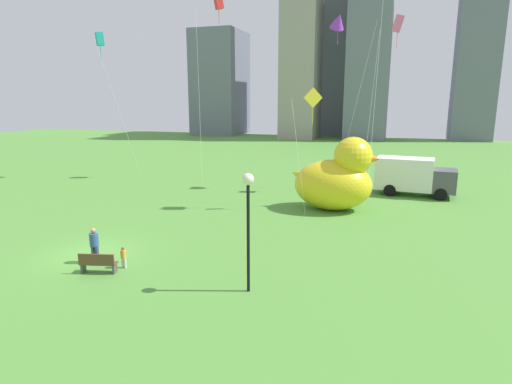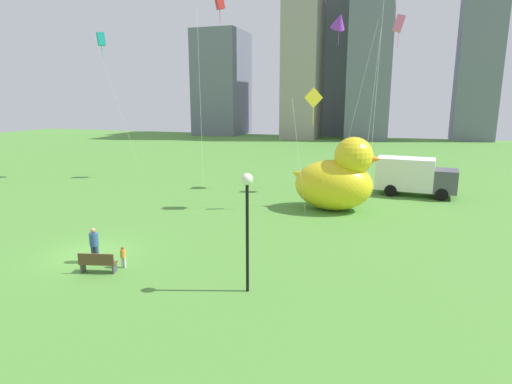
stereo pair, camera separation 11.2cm
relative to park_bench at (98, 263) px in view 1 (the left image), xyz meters
The scene contains 13 objects.
ground_plane 2.54m from the park_bench, 136.04° to the left, with size 140.00×140.00×0.00m, color #528F39.
park_bench is the anchor object (origin of this frame).
person_adult 1.36m from the park_bench, 133.04° to the left, with size 0.40×0.40×1.62m.
person_child 1.09m from the park_bench, 51.38° to the left, with size 0.24×0.24×0.96m.
giant_inflatable_duck 16.09m from the park_bench, 59.74° to the left, with size 5.88×3.78×4.88m.
lamppost 7.26m from the park_bench, ahead, with size 0.44×0.44×4.60m.
box_truck 23.97m from the park_bench, 56.92° to the left, with size 5.97×2.81×2.85m.
city_skyline 71.32m from the park_bench, 91.20° to the left, with size 56.05×16.90×40.73m.
kite_teal 26.25m from the park_bench, 125.60° to the left, with size 3.04×3.90×12.98m.
kite_red 26.92m from the park_bench, 99.35° to the left, with size 3.07×3.38×15.99m.
kite_purple 24.92m from the park_bench, 71.31° to the left, with size 3.75×3.82×13.76m.
kite_pink 26.30m from the park_bench, 61.32° to the left, with size 2.36×3.25×13.24m.
kite_yellow 16.16m from the park_bench, 64.15° to the left, with size 1.98×1.80×7.95m.
Camera 1 is at (13.37, -15.60, 7.20)m, focal length 29.70 mm.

